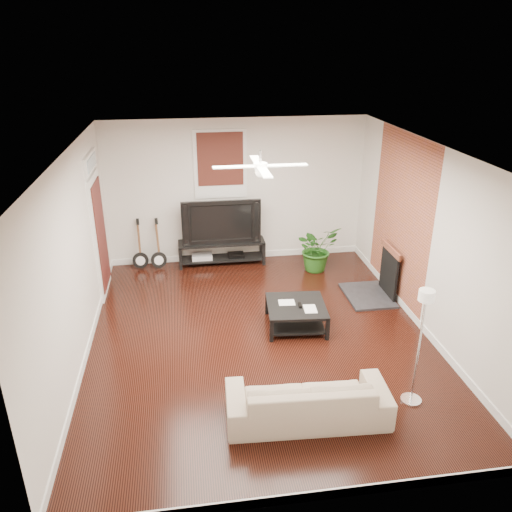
{
  "coord_description": "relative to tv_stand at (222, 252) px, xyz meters",
  "views": [
    {
      "loc": [
        -1.01,
        -6.47,
        4.14
      ],
      "look_at": [
        0.0,
        0.4,
        1.15
      ],
      "focal_mm": 35.65,
      "sensor_mm": 36.0,
      "label": 1
    }
  ],
  "objects": [
    {
      "name": "ceiling_fan",
      "position": [
        0.33,
        -2.78,
        2.36
      ],
      "size": [
        1.24,
        1.24,
        0.32
      ],
      "primitive_type": null,
      "color": "white",
      "rests_on": "ceiling"
    },
    {
      "name": "brick_accent",
      "position": [
        2.82,
        -1.78,
        1.16
      ],
      "size": [
        0.02,
        2.2,
        2.8
      ],
      "primitive_type": "cube",
      "color": "#A45535",
      "rests_on": "floor"
    },
    {
      "name": "guitar_right",
      "position": [
        -1.23,
        -0.06,
        0.26
      ],
      "size": [
        0.34,
        0.26,
        0.99
      ],
      "primitive_type": null,
      "rotation": [
        0.0,
        0.0,
        0.17
      ],
      "color": "black",
      "rests_on": "floor"
    },
    {
      "name": "window_back",
      "position": [
        0.03,
        0.19,
        1.71
      ],
      "size": [
        1.0,
        0.06,
        1.3
      ],
      "primitive_type": "cube",
      "color": "#3E1B11",
      "rests_on": "wall_back"
    },
    {
      "name": "guitar_left",
      "position": [
        -1.58,
        -0.03,
        0.26
      ],
      "size": [
        0.32,
        0.24,
        0.99
      ],
      "primitive_type": null,
      "rotation": [
        0.0,
        0.0,
        0.07
      ],
      "color": "black",
      "rests_on": "floor"
    },
    {
      "name": "door_left",
      "position": [
        -2.13,
        -0.88,
        1.01
      ],
      "size": [
        0.08,
        1.0,
        2.5
      ],
      "primitive_type": "cube",
      "color": "white",
      "rests_on": "wall_left"
    },
    {
      "name": "floor_lamp",
      "position": [
        1.96,
        -4.51,
        0.54
      ],
      "size": [
        0.27,
        0.27,
        1.54
      ],
      "primitive_type": null,
      "rotation": [
        0.0,
        0.0,
        -0.05
      ],
      "color": "silver",
      "rests_on": "floor"
    },
    {
      "name": "coffee_table",
      "position": [
        0.93,
        -2.56,
        -0.05
      ],
      "size": [
        0.96,
        0.96,
        0.37
      ],
      "primitive_type": "cube",
      "rotation": [
        0.0,
        0.0,
        -0.08
      ],
      "color": "black",
      "rests_on": "floor"
    },
    {
      "name": "room",
      "position": [
        0.33,
        -2.78,
        1.16
      ],
      "size": [
        5.01,
        6.01,
        2.81
      ],
      "color": "black",
      "rests_on": "ground"
    },
    {
      "name": "tv_stand",
      "position": [
        0.0,
        0.0,
        0.0
      ],
      "size": [
        1.68,
        0.45,
        0.47
      ],
      "primitive_type": "cube",
      "color": "black",
      "rests_on": "floor"
    },
    {
      "name": "fireplace",
      "position": [
        2.53,
        -1.78,
        0.22
      ],
      "size": [
        0.8,
        1.1,
        0.92
      ],
      "primitive_type": "cube",
      "color": "black",
      "rests_on": "floor"
    },
    {
      "name": "potted_plant",
      "position": [
        1.78,
        -0.55,
        0.21
      ],
      "size": [
        1.01,
        0.96,
        0.89
      ],
      "primitive_type": "imported",
      "rotation": [
        0.0,
        0.0,
        0.42
      ],
      "color": "#245E1A",
      "rests_on": "floor"
    },
    {
      "name": "tv",
      "position": [
        -0.0,
        0.02,
        0.67
      ],
      "size": [
        1.51,
        0.2,
        0.87
      ],
      "primitive_type": "imported",
      "color": "black",
      "rests_on": "tv_stand"
    },
    {
      "name": "sofa",
      "position": [
        0.61,
        -4.61,
        0.04
      ],
      "size": [
        1.93,
        0.84,
        0.55
      ],
      "primitive_type": "imported",
      "rotation": [
        0.0,
        0.0,
        3.09
      ],
      "color": "tan",
      "rests_on": "floor"
    }
  ]
}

